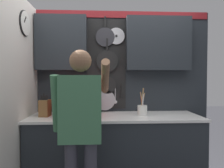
% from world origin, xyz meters
% --- Properties ---
extents(base_cabinet_counter, '(2.10, 0.65, 0.92)m').
position_xyz_m(base_cabinet_counter, '(0.00, -0.00, 0.46)').
color(base_cabinet_counter, '#23282D').
rests_on(base_cabinet_counter, ground_plane).
extents(back_wall_unit, '(2.67, 0.20, 2.31)m').
position_xyz_m(back_wall_unit, '(0.01, 0.29, 1.46)').
color(back_wall_unit, '#23282D').
rests_on(back_wall_unit, ground_plane).
extents(side_wall, '(0.07, 1.60, 2.31)m').
position_xyz_m(side_wall, '(-1.07, -0.38, 1.17)').
color(side_wall, silver).
rests_on(side_wall, ground_plane).
extents(microwave, '(0.51, 0.36, 0.29)m').
position_xyz_m(microwave, '(-0.44, -0.01, 1.07)').
color(microwave, red).
rests_on(microwave, base_cabinet_counter).
extents(knife_block, '(0.12, 0.16, 0.29)m').
position_xyz_m(knife_block, '(-0.86, -0.01, 1.03)').
color(knife_block, brown).
rests_on(knife_block, base_cabinet_counter).
extents(utensil_crock, '(0.12, 0.12, 0.34)m').
position_xyz_m(utensil_crock, '(0.34, -0.01, 1.00)').
color(utensil_crock, white).
rests_on(utensil_crock, base_cabinet_counter).
extents(person, '(0.54, 0.59, 1.65)m').
position_xyz_m(person, '(-0.36, -0.62, 0.98)').
color(person, '#383842').
rests_on(person, ground_plane).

